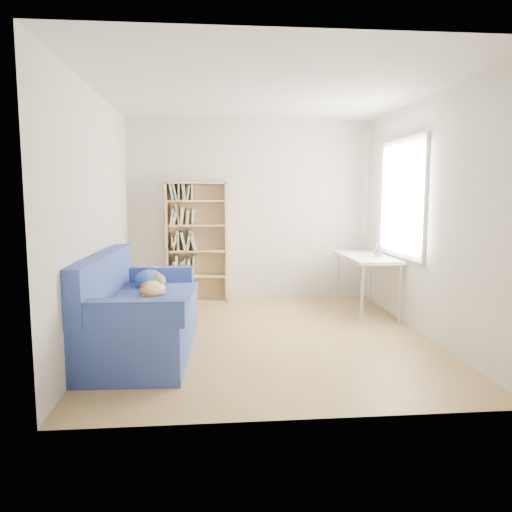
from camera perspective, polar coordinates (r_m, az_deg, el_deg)
The scene contains 6 objects.
ground at distance 5.51m, azimuth 1.10°, elevation -9.26°, with size 4.00×4.00×0.00m, color olive.
room_shell at distance 5.33m, azimuth 2.16°, elevation 7.98°, with size 3.54×4.04×2.62m.
sofa at distance 5.10m, azimuth -13.32°, elevation -6.60°, with size 1.03×2.02×0.98m.
bookshelf at distance 7.15m, azimuth -6.78°, elevation 1.00°, with size 0.86×0.27×1.72m.
desk at distance 6.66m, azimuth 12.55°, elevation -0.59°, with size 0.57×1.24×0.75m.
pen_cup at distance 6.55m, azimuth 13.72°, elevation 0.46°, with size 0.09×0.09×0.18m.
Camera 1 is at (-0.60, -5.25, 1.57)m, focal length 35.00 mm.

